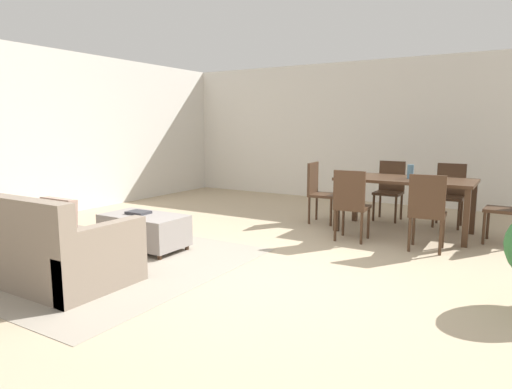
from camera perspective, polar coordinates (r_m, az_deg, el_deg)
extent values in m
plane|color=tan|center=(4.45, 0.08, -10.52)|extent=(10.80, 10.80, 0.00)
cube|color=silver|center=(8.87, 17.16, 7.58)|extent=(9.00, 0.12, 2.70)
cube|color=silver|center=(7.83, -27.46, 6.89)|extent=(0.12, 11.00, 2.70)
cube|color=gray|center=(5.31, -19.83, -7.81)|extent=(3.00, 2.80, 0.01)
cube|color=gray|center=(5.03, -26.47, -6.68)|extent=(2.20, 0.92, 0.42)
cube|color=gray|center=(4.19, -18.90, -7.78)|extent=(0.14, 0.92, 0.62)
cube|color=slate|center=(4.89, -27.93, -2.48)|extent=(0.37, 0.14, 0.37)
cube|color=gray|center=(4.42, -23.88, -3.07)|extent=(0.41, 0.13, 0.41)
cube|color=gray|center=(5.53, -14.06, -4.35)|extent=(1.02, 0.57, 0.36)
cylinder|color=#422B1C|center=(6.06, -15.48, -5.32)|extent=(0.05, 0.05, 0.06)
cylinder|color=#422B1C|center=(5.45, -8.79, -6.68)|extent=(0.05, 0.05, 0.06)
cylinder|color=#422B1C|center=(5.76, -18.87, -6.20)|extent=(0.05, 0.05, 0.06)
cylinder|color=#422B1C|center=(5.11, -12.18, -7.81)|extent=(0.05, 0.05, 0.06)
cube|color=#422B1C|center=(6.46, 18.50, 1.81)|extent=(1.78, 0.91, 0.04)
cube|color=#422B1C|center=(7.11, 12.54, -0.45)|extent=(0.07, 0.07, 0.72)
cube|color=#422B1C|center=(6.78, 25.94, -1.57)|extent=(0.07, 0.07, 0.72)
cube|color=#422B1C|center=(6.38, 10.26, -1.42)|extent=(0.07, 0.07, 0.72)
cube|color=#422B1C|center=(6.00, 25.22, -2.75)|extent=(0.07, 0.07, 0.72)
cube|color=#422B1C|center=(5.90, 12.20, -1.60)|extent=(0.42, 0.42, 0.04)
cube|color=#422B1C|center=(5.69, 11.78, 0.64)|extent=(0.40, 0.06, 0.47)
cylinder|color=#422B1C|center=(6.15, 11.06, -3.28)|extent=(0.04, 0.04, 0.41)
cylinder|color=#422B1C|center=(6.06, 14.13, -3.56)|extent=(0.04, 0.04, 0.41)
cylinder|color=#422B1C|center=(5.83, 10.06, -3.91)|extent=(0.04, 0.04, 0.41)
cylinder|color=#422B1C|center=(5.74, 13.29, -4.22)|extent=(0.04, 0.04, 0.41)
cube|color=#422B1C|center=(5.67, 21.02, -2.40)|extent=(0.43, 0.43, 0.04)
cube|color=#422B1C|center=(5.45, 20.96, -0.11)|extent=(0.40, 0.07, 0.47)
cylinder|color=#422B1C|center=(5.90, 19.43, -4.14)|extent=(0.04, 0.04, 0.41)
cylinder|color=#422B1C|center=(5.87, 22.73, -4.39)|extent=(0.04, 0.04, 0.41)
cylinder|color=#422B1C|center=(5.57, 18.96, -4.85)|extent=(0.04, 0.04, 0.41)
cylinder|color=#422B1C|center=(5.54, 22.46, -5.13)|extent=(0.04, 0.04, 0.41)
cube|color=#422B1C|center=(7.28, 16.49, 0.17)|extent=(0.40, 0.40, 0.04)
cube|color=#422B1C|center=(7.42, 16.95, 2.29)|extent=(0.40, 0.04, 0.47)
cylinder|color=#422B1C|center=(7.11, 17.37, -1.91)|extent=(0.04, 0.04, 0.41)
cylinder|color=#422B1C|center=(7.20, 14.75, -1.67)|extent=(0.04, 0.04, 0.41)
cylinder|color=#422B1C|center=(7.43, 18.03, -1.49)|extent=(0.04, 0.04, 0.41)
cylinder|color=#422B1C|center=(7.52, 15.52, -1.26)|extent=(0.04, 0.04, 0.41)
cube|color=#422B1C|center=(7.11, 23.32, -0.38)|extent=(0.40, 0.40, 0.04)
cube|color=#422B1C|center=(7.26, 23.63, 1.80)|extent=(0.40, 0.04, 0.47)
cylinder|color=#422B1C|center=(6.96, 24.41, -2.51)|extent=(0.04, 0.04, 0.41)
cylinder|color=#422B1C|center=(7.00, 21.65, -2.28)|extent=(0.04, 0.04, 0.41)
cylinder|color=#422B1C|center=(7.29, 24.71, -2.05)|extent=(0.04, 0.04, 0.41)
cylinder|color=#422B1C|center=(7.33, 22.07, -1.83)|extent=(0.04, 0.04, 0.41)
cube|color=#422B1C|center=(6.38, 28.90, -1.74)|extent=(0.42, 0.42, 0.04)
cylinder|color=#422B1C|center=(6.27, 27.03, -3.86)|extent=(0.04, 0.04, 0.41)
cylinder|color=#422B1C|center=(6.60, 27.45, -3.30)|extent=(0.04, 0.04, 0.41)
cube|color=#422B1C|center=(6.86, 8.64, -0.07)|extent=(0.43, 0.43, 0.04)
cube|color=#422B1C|center=(6.88, 7.26, 2.13)|extent=(0.07, 0.40, 0.47)
cylinder|color=#422B1C|center=(7.01, 10.35, -1.80)|extent=(0.04, 0.04, 0.41)
cylinder|color=#422B1C|center=(6.69, 9.53, -2.28)|extent=(0.04, 0.04, 0.41)
cylinder|color=#422B1C|center=(7.11, 7.72, -1.59)|extent=(0.04, 0.04, 0.41)
cylinder|color=#422B1C|center=(6.79, 6.79, -2.05)|extent=(0.04, 0.04, 0.41)
cylinder|color=slate|center=(6.43, 19.08, 2.78)|extent=(0.09, 0.09, 0.19)
cube|color=#333338|center=(5.57, -14.75, -2.23)|extent=(0.27, 0.21, 0.03)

